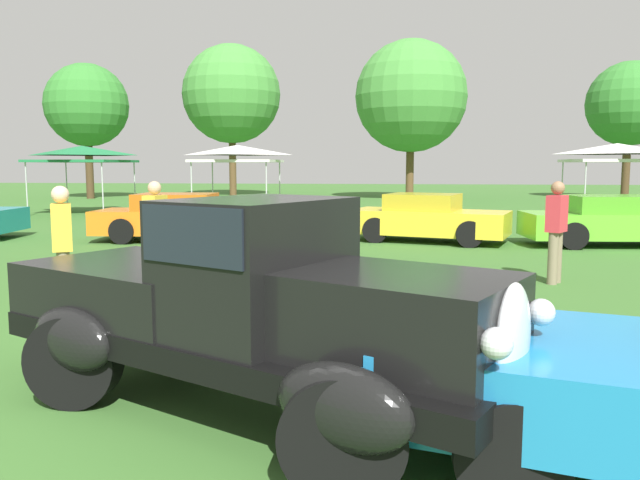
{
  "coord_description": "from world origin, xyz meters",
  "views": [
    {
      "loc": [
        1.32,
        -5.11,
        1.96
      ],
      "look_at": [
        0.48,
        2.48,
        1.05
      ],
      "focal_mm": 35.62,
      "sensor_mm": 36.0,
      "label": 1
    }
  ],
  "objects_px": {
    "spectator_near_truck": "(556,229)",
    "canopy_tent_center_field": "(237,153)",
    "feature_pickup_truck": "(250,305)",
    "show_car_lime": "(617,221)",
    "show_car_yellow": "(427,218)",
    "show_car_orange": "(182,218)",
    "spectator_by_row": "(63,246)",
    "spectator_between_cars": "(156,228)",
    "canopy_tent_right_field": "(617,151)",
    "canopy_tent_left_field": "(82,153)"
  },
  "relations": [
    {
      "from": "spectator_between_cars",
      "to": "feature_pickup_truck",
      "type": "bearing_deg",
      "value": -62.27
    },
    {
      "from": "show_car_orange",
      "to": "canopy_tent_left_field",
      "type": "xyz_separation_m",
      "value": [
        -6.92,
        8.53,
        1.82
      ]
    },
    {
      "from": "canopy_tent_left_field",
      "to": "canopy_tent_right_field",
      "type": "relative_size",
      "value": 1.04
    },
    {
      "from": "show_car_lime",
      "to": "spectator_between_cars",
      "type": "distance_m",
      "value": 11.05
    },
    {
      "from": "feature_pickup_truck",
      "to": "show_car_yellow",
      "type": "xyz_separation_m",
      "value": [
        2.02,
        11.54,
        -0.27
      ]
    },
    {
      "from": "feature_pickup_truck",
      "to": "spectator_by_row",
      "type": "bearing_deg",
      "value": 136.96
    },
    {
      "from": "spectator_near_truck",
      "to": "canopy_tent_right_field",
      "type": "relative_size",
      "value": 0.52
    },
    {
      "from": "show_car_orange",
      "to": "canopy_tent_right_field",
      "type": "xyz_separation_m",
      "value": [
        13.29,
        7.85,
        1.82
      ]
    },
    {
      "from": "feature_pickup_truck",
      "to": "show_car_orange",
      "type": "relative_size",
      "value": 0.99
    },
    {
      "from": "canopy_tent_right_field",
      "to": "show_car_orange",
      "type": "bearing_deg",
      "value": -149.44
    },
    {
      "from": "feature_pickup_truck",
      "to": "canopy_tent_center_field",
      "type": "height_order",
      "value": "canopy_tent_center_field"
    },
    {
      "from": "show_car_yellow",
      "to": "spectator_between_cars",
      "type": "xyz_separation_m",
      "value": [
        -4.77,
        -6.3,
        0.31
      ]
    },
    {
      "from": "spectator_between_cars",
      "to": "canopy_tent_right_field",
      "type": "relative_size",
      "value": 0.52
    },
    {
      "from": "feature_pickup_truck",
      "to": "show_car_lime",
      "type": "bearing_deg",
      "value": 59.68
    },
    {
      "from": "show_car_yellow",
      "to": "spectator_by_row",
      "type": "relative_size",
      "value": 2.52
    },
    {
      "from": "show_car_yellow",
      "to": "spectator_near_truck",
      "type": "bearing_deg",
      "value": -72.37
    },
    {
      "from": "show_car_orange",
      "to": "feature_pickup_truck",
      "type": "bearing_deg",
      "value": -68.81
    },
    {
      "from": "show_car_orange",
      "to": "spectator_by_row",
      "type": "height_order",
      "value": "spectator_by_row"
    },
    {
      "from": "show_car_lime",
      "to": "canopy_tent_right_field",
      "type": "bearing_deg",
      "value": 72.09
    },
    {
      "from": "spectator_between_cars",
      "to": "canopy_tent_left_field",
      "type": "relative_size",
      "value": 0.5
    },
    {
      "from": "spectator_between_cars",
      "to": "canopy_tent_left_field",
      "type": "distance_m",
      "value": 16.67
    },
    {
      "from": "show_car_lime",
      "to": "canopy_tent_left_field",
      "type": "relative_size",
      "value": 1.35
    },
    {
      "from": "spectator_by_row",
      "to": "canopy_tent_right_field",
      "type": "distance_m",
      "value": 20.09
    },
    {
      "from": "spectator_between_cars",
      "to": "spectator_by_row",
      "type": "relative_size",
      "value": 1.0
    },
    {
      "from": "show_car_yellow",
      "to": "spectator_between_cars",
      "type": "bearing_deg",
      "value": -127.12
    },
    {
      "from": "spectator_near_truck",
      "to": "show_car_yellow",
      "type": "bearing_deg",
      "value": 107.63
    },
    {
      "from": "spectator_between_cars",
      "to": "canopy_tent_left_field",
      "type": "height_order",
      "value": "canopy_tent_left_field"
    },
    {
      "from": "show_car_orange",
      "to": "show_car_yellow",
      "type": "bearing_deg",
      "value": 4.9
    },
    {
      "from": "canopy_tent_center_field",
      "to": "spectator_between_cars",
      "type": "bearing_deg",
      "value": -81.69
    },
    {
      "from": "spectator_near_truck",
      "to": "canopy_tent_center_field",
      "type": "relative_size",
      "value": 0.54
    },
    {
      "from": "feature_pickup_truck",
      "to": "show_car_orange",
      "type": "distance_m",
      "value": 11.8
    },
    {
      "from": "show_car_yellow",
      "to": "spectator_between_cars",
      "type": "height_order",
      "value": "spectator_between_cars"
    },
    {
      "from": "spectator_between_cars",
      "to": "spectator_by_row",
      "type": "bearing_deg",
      "value": -98.68
    },
    {
      "from": "spectator_between_cars",
      "to": "spectator_by_row",
      "type": "distance_m",
      "value": 2.36
    },
    {
      "from": "canopy_tent_left_field",
      "to": "spectator_between_cars",
      "type": "bearing_deg",
      "value": -59.45
    },
    {
      "from": "show_car_yellow",
      "to": "canopy_tent_right_field",
      "type": "xyz_separation_m",
      "value": [
        7.0,
        7.31,
        1.83
      ]
    },
    {
      "from": "canopy_tent_right_field",
      "to": "show_car_yellow",
      "type": "bearing_deg",
      "value": -133.79
    },
    {
      "from": "show_car_yellow",
      "to": "canopy_tent_left_field",
      "type": "relative_size",
      "value": 1.26
    },
    {
      "from": "feature_pickup_truck",
      "to": "show_car_lime",
      "type": "xyz_separation_m",
      "value": [
        6.55,
        11.2,
        -0.27
      ]
    },
    {
      "from": "spectator_near_truck",
      "to": "canopy_tent_left_field",
      "type": "distance_m",
      "value": 20.28
    },
    {
      "from": "spectator_near_truck",
      "to": "canopy_tent_center_field",
      "type": "xyz_separation_m",
      "value": [
        -8.62,
        13.44,
        1.51
      ]
    },
    {
      "from": "show_car_orange",
      "to": "spectator_by_row",
      "type": "bearing_deg",
      "value": -81.88
    },
    {
      "from": "show_car_yellow",
      "to": "canopy_tent_center_field",
      "type": "xyz_separation_m",
      "value": [
        -6.84,
        7.85,
        1.82
      ]
    },
    {
      "from": "show_car_orange",
      "to": "spectator_by_row",
      "type": "relative_size",
      "value": 2.67
    },
    {
      "from": "show_car_orange",
      "to": "spectator_between_cars",
      "type": "relative_size",
      "value": 2.67
    },
    {
      "from": "show_car_yellow",
      "to": "canopy_tent_center_field",
      "type": "height_order",
      "value": "canopy_tent_center_field"
    },
    {
      "from": "show_car_orange",
      "to": "spectator_near_truck",
      "type": "distance_m",
      "value": 9.52
    },
    {
      "from": "spectator_near_truck",
      "to": "canopy_tent_right_field",
      "type": "height_order",
      "value": "canopy_tent_right_field"
    },
    {
      "from": "show_car_lime",
      "to": "spectator_between_cars",
      "type": "xyz_separation_m",
      "value": [
        -9.3,
        -5.96,
        0.31
      ]
    },
    {
      "from": "show_car_orange",
      "to": "canopy_tent_center_field",
      "type": "bearing_deg",
      "value": 93.79
    }
  ]
}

